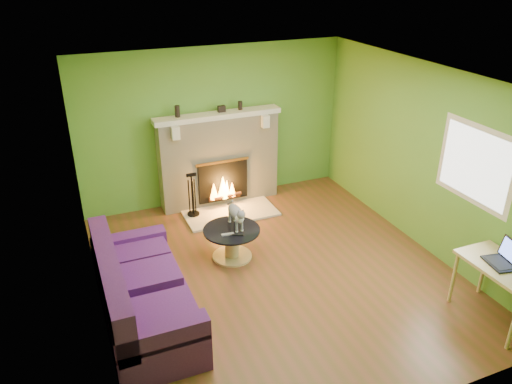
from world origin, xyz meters
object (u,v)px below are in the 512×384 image
(sofa, at_px, (140,296))
(coffee_table, at_px, (232,241))
(cat, at_px, (235,215))
(desk, at_px, (503,273))

(sofa, relative_size, coffee_table, 2.62)
(coffee_table, relative_size, cat, 1.32)
(coffee_table, height_order, desk, desk)
(coffee_table, distance_m, cat, 0.39)
(sofa, height_order, cat, sofa)
(sofa, xyz_separation_m, coffee_table, (1.44, 0.87, -0.10))
(coffee_table, bearing_deg, sofa, -148.70)
(sofa, bearing_deg, cat, 31.34)
(sofa, bearing_deg, desk, -21.94)
(coffee_table, bearing_deg, desk, -45.42)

